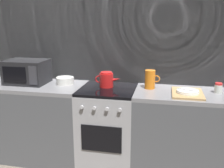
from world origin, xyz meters
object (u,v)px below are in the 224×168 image
object	(u,v)px
stove_unit	(108,127)
microwave	(27,72)
pitcher	(150,79)
kettle	(106,80)
spice_jar	(218,88)
dish_pile	(188,93)
mixing_bowl	(65,81)

from	to	relation	value
stove_unit	microwave	bearing A→B (deg)	178.10
stove_unit	microwave	xyz separation A→B (m)	(-0.96, 0.03, 0.59)
stove_unit	pitcher	size ratio (longest dim) A/B	4.50
kettle	spice_jar	xyz separation A→B (m)	(1.16, 0.00, -0.03)
dish_pile	pitcher	bearing A→B (deg)	158.66
stove_unit	spice_jar	size ratio (longest dim) A/B	8.57
mixing_bowl	stove_unit	bearing A→B (deg)	-8.66
pitcher	dish_pile	bearing A→B (deg)	-21.34
microwave	kettle	bearing A→B (deg)	1.50
stove_unit	spice_jar	world-z (taller)	spice_jar
mixing_bowl	dish_pile	xyz separation A→B (m)	(1.35, -0.14, -0.02)
stove_unit	mixing_bowl	world-z (taller)	mixing_bowl
stove_unit	mixing_bowl	size ratio (longest dim) A/B	4.50
pitcher	spice_jar	xyz separation A→B (m)	(0.69, -0.03, -0.05)
stove_unit	pitcher	world-z (taller)	pitcher
stove_unit	pitcher	bearing A→B (deg)	11.04
microwave	mixing_bowl	distance (m)	0.45
pitcher	spice_jar	world-z (taller)	pitcher
pitcher	dish_pile	distance (m)	0.42
kettle	mixing_bowl	size ratio (longest dim) A/B	1.42
kettle	spice_jar	size ratio (longest dim) A/B	2.71
mixing_bowl	dish_pile	bearing A→B (deg)	-5.98
stove_unit	mixing_bowl	bearing A→B (deg)	171.34
microwave	dish_pile	size ratio (longest dim) A/B	1.15
stove_unit	spice_jar	bearing A→B (deg)	2.90
microwave	kettle	xyz separation A→B (m)	(0.94, 0.02, -0.05)
kettle	dish_pile	size ratio (longest dim) A/B	0.71
mixing_bowl	microwave	bearing A→B (deg)	-173.92
pitcher	spice_jar	distance (m)	0.69
spice_jar	stove_unit	bearing A→B (deg)	-177.10
pitcher	microwave	bearing A→B (deg)	-177.76
stove_unit	kettle	xyz separation A→B (m)	(-0.03, 0.06, 0.53)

